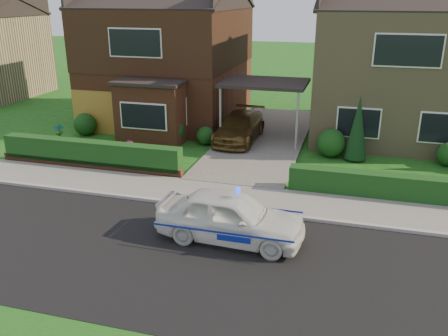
% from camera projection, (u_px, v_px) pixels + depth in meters
% --- Properties ---
extents(ground, '(120.00, 120.00, 0.00)m').
position_uv_depth(ground, '(181.00, 257.00, 12.37)').
color(ground, '#174E15').
rests_on(ground, ground).
extents(road, '(60.00, 6.00, 0.02)m').
position_uv_depth(road, '(181.00, 257.00, 12.37)').
color(road, black).
rests_on(road, ground).
extents(kerb, '(60.00, 0.16, 0.12)m').
position_uv_depth(kerb, '(215.00, 208.00, 15.11)').
color(kerb, '#9E9993').
rests_on(kerb, ground).
extents(sidewalk, '(60.00, 2.00, 0.10)m').
position_uv_depth(sidewalk, '(224.00, 195.00, 16.06)').
color(sidewalk, slate).
rests_on(sidewalk, ground).
extents(driveway, '(3.80, 12.00, 0.12)m').
position_uv_depth(driveway, '(263.00, 139.00, 22.29)').
color(driveway, '#666059').
rests_on(driveway, ground).
extents(house_left, '(7.50, 9.53, 7.25)m').
position_uv_depth(house_left, '(169.00, 47.00, 25.09)').
color(house_left, brown).
rests_on(house_left, ground).
extents(house_right, '(7.50, 8.06, 7.25)m').
position_uv_depth(house_right, '(399.00, 57.00, 22.28)').
color(house_right, '#95835B').
rests_on(house_right, ground).
extents(carport_link, '(3.80, 3.00, 2.77)m').
position_uv_depth(carport_link, '(265.00, 84.00, 21.35)').
color(carport_link, black).
rests_on(carport_link, ground).
extents(garage_door, '(2.20, 0.10, 2.10)m').
position_uv_depth(garage_door, '(94.00, 112.00, 23.10)').
color(garage_door, olive).
rests_on(garage_door, ground).
extents(dwarf_wall, '(7.70, 0.25, 0.36)m').
position_uv_depth(dwarf_wall, '(90.00, 165.00, 18.57)').
color(dwarf_wall, brown).
rests_on(dwarf_wall, ground).
extents(hedge_left, '(7.50, 0.55, 0.90)m').
position_uv_depth(hedge_left, '(92.00, 168.00, 18.77)').
color(hedge_left, '#133C15').
rests_on(hedge_left, ground).
extents(hedge_right, '(7.50, 0.55, 0.80)m').
position_uv_depth(hedge_right, '(402.00, 201.00, 15.74)').
color(hedge_right, '#133C15').
rests_on(hedge_right, ground).
extents(shrub_left_far, '(1.08, 1.08, 1.08)m').
position_uv_depth(shrub_left_far, '(85.00, 124.00, 22.92)').
color(shrub_left_far, '#133C15').
rests_on(shrub_left_far, ground).
extents(shrub_left_mid, '(1.32, 1.32, 1.32)m').
position_uv_depth(shrub_left_mid, '(170.00, 130.00, 21.56)').
color(shrub_left_mid, '#133C15').
rests_on(shrub_left_mid, ground).
extents(shrub_left_near, '(0.84, 0.84, 0.84)m').
position_uv_depth(shrub_left_near, '(206.00, 136.00, 21.51)').
color(shrub_left_near, '#133C15').
rests_on(shrub_left_near, ground).
extents(shrub_right_near, '(1.20, 1.20, 1.20)m').
position_uv_depth(shrub_right_near, '(331.00, 143.00, 19.85)').
color(shrub_right_near, '#133C15').
rests_on(shrub_right_near, ground).
extents(conifer_a, '(0.90, 0.90, 2.60)m').
position_uv_depth(conifer_a, '(357.00, 130.00, 19.17)').
color(conifer_a, black).
rests_on(conifer_a, ground).
extents(police_car, '(3.79, 4.19, 1.57)m').
position_uv_depth(police_car, '(230.00, 217.00, 13.03)').
color(police_car, silver).
rests_on(police_car, ground).
extents(driveway_car, '(1.79, 4.29, 1.24)m').
position_uv_depth(driveway_car, '(240.00, 127.00, 21.73)').
color(driveway_car, brown).
rests_on(driveway_car, driveway).
extents(potted_plant_a, '(0.53, 0.46, 0.85)m').
position_uv_depth(potted_plant_a, '(59.00, 133.00, 21.83)').
color(potted_plant_a, gray).
rests_on(potted_plant_a, ground).
extents(potted_plant_b, '(0.57, 0.52, 0.83)m').
position_uv_depth(potted_plant_b, '(163.00, 160.00, 18.40)').
color(potted_plant_b, gray).
rests_on(potted_plant_b, ground).
extents(potted_plant_c, '(0.55, 0.55, 0.79)m').
position_uv_depth(potted_plant_c, '(131.00, 151.00, 19.54)').
color(potted_plant_c, gray).
rests_on(potted_plant_c, ground).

